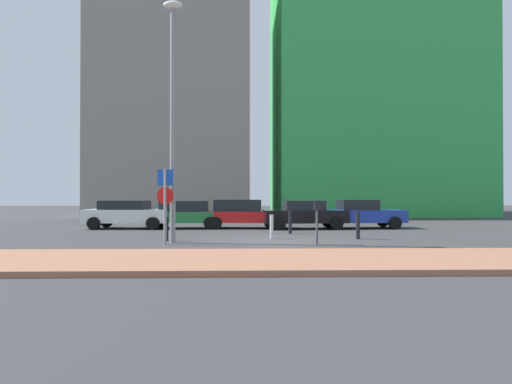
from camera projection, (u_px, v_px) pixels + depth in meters
name	position (u px, v px, depth m)	size (l,w,h in m)	color
ground_plane	(272.00, 240.00, 16.38)	(120.00, 120.00, 0.00)	#38383A
sidewalk_brick	(286.00, 260.00, 10.74)	(40.00, 3.71, 0.14)	#9E664C
parked_car_white	(128.00, 214.00, 22.26)	(4.32, 2.14, 1.44)	white
parked_car_green	(186.00, 214.00, 22.40)	(4.61, 2.14, 1.42)	#237238
parked_car_red	(241.00, 213.00, 22.48)	(4.56, 2.17, 1.49)	red
parked_car_black	(304.00, 214.00, 22.08)	(4.29, 2.13, 1.44)	black
parked_car_blue	(360.00, 214.00, 22.48)	(4.44, 2.10, 1.48)	#1E389E
parking_sign_post	(165.00, 197.00, 14.82)	(0.59, 0.16, 2.61)	gray
parking_meter	(317.00, 217.00, 14.95)	(0.18, 0.14, 1.46)	#4C4C51
street_lamp	(173.00, 104.00, 15.45)	(0.70, 0.36, 8.68)	gray
traffic_bollard_near	(290.00, 222.00, 19.17)	(0.15, 0.15, 1.01)	black
traffic_bollard_mid	(358.00, 225.00, 16.82)	(0.16, 0.16, 1.08)	black
traffic_bollard_far	(167.00, 229.00, 16.11)	(0.14, 0.14, 0.90)	black
traffic_bollard_edge	(272.00, 227.00, 16.97)	(0.14, 0.14, 0.94)	#B7B7BC
building_colorful_midrise	(365.00, 58.00, 41.41)	(17.35, 15.62, 29.91)	green
building_under_construction	(178.00, 98.00, 39.06)	(12.94, 11.97, 21.08)	gray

